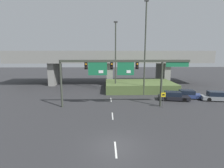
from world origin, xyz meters
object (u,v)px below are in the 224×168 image
(highway_light_pole_near, at_px, (116,56))
(highway_light_pole_far, at_px, (145,47))
(speed_limit_sign, at_px, (163,98))
(parked_sedan_mid_right, at_px, (187,95))
(parked_sedan_far_right, at_px, (217,96))
(parked_sedan_near_right, at_px, (173,96))
(signal_gantry, at_px, (120,69))

(highway_light_pole_near, height_order, highway_light_pole_far, highway_light_pole_far)
(speed_limit_sign, distance_m, parked_sedan_mid_right, 7.61)
(highway_light_pole_near, relative_size, highway_light_pole_far, 0.82)
(highway_light_pole_near, relative_size, parked_sedan_far_right, 2.61)
(parked_sedan_near_right, xyz_separation_m, parked_sedan_far_right, (6.79, -0.51, 0.04))
(speed_limit_sign, relative_size, parked_sedan_far_right, 0.44)
(highway_light_pole_near, distance_m, parked_sedan_near_right, 12.55)
(speed_limit_sign, distance_m, parked_sedan_near_right, 4.91)
(highway_light_pole_near, bearing_deg, parked_sedan_near_right, -34.68)
(highway_light_pole_near, bearing_deg, speed_limit_sign, -59.09)
(highway_light_pole_near, bearing_deg, signal_gantry, -89.12)
(highway_light_pole_near, xyz_separation_m, parked_sedan_far_right, (15.72, -6.70, -6.24))
(highway_light_pole_far, xyz_separation_m, parked_sedan_far_right, (10.77, -4.14, -7.72))
(speed_limit_sign, height_order, parked_sedan_far_right, speed_limit_sign)
(highway_light_pole_far, relative_size, parked_sedan_mid_right, 3.50)
(highway_light_pole_far, bearing_deg, parked_sedan_far_right, -21.02)
(signal_gantry, height_order, parked_sedan_mid_right, signal_gantry)
(signal_gantry, relative_size, highway_light_pole_far, 1.10)
(parked_sedan_mid_right, bearing_deg, highway_light_pole_far, 167.42)
(highway_light_pole_near, xyz_separation_m, parked_sedan_mid_right, (11.73, -5.08, -6.28))
(speed_limit_sign, bearing_deg, highway_light_pole_far, 98.13)
(parked_sedan_far_right, bearing_deg, highway_light_pole_far, 169.80)
(speed_limit_sign, distance_m, parked_sedan_far_right, 10.30)
(parked_sedan_near_right, xyz_separation_m, parked_sedan_mid_right, (2.79, 1.10, -0.01))
(speed_limit_sign, height_order, highway_light_pole_far, highway_light_pole_far)
(highway_light_pole_near, relative_size, parked_sedan_near_right, 2.64)
(highway_light_pole_far, distance_m, parked_sedan_mid_right, 10.62)
(speed_limit_sign, xyz_separation_m, parked_sedan_far_right, (9.70, 3.36, -0.75))
(signal_gantry, bearing_deg, highway_light_pole_far, 54.67)
(signal_gantry, distance_m, parked_sedan_far_right, 16.47)
(parked_sedan_mid_right, bearing_deg, parked_sedan_near_right, -150.64)
(speed_limit_sign, bearing_deg, signal_gantry, 173.04)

